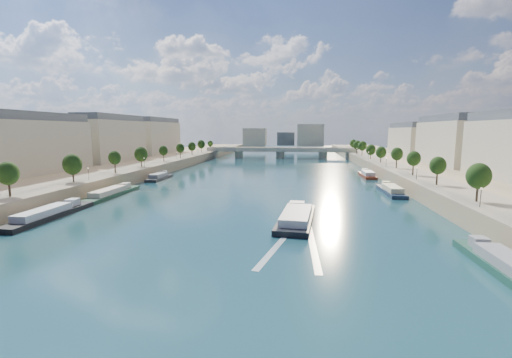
# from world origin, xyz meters

# --- Properties ---
(ground) EXTENTS (700.00, 700.00, 0.00)m
(ground) POSITION_xyz_m (0.00, 100.00, 0.00)
(ground) COLOR #0B2633
(ground) RESTS_ON ground
(quay_left) EXTENTS (44.00, 520.00, 5.00)m
(quay_left) POSITION_xyz_m (-72.00, 100.00, 2.50)
(quay_left) COLOR #9E8460
(quay_left) RESTS_ON ground
(quay_right) EXTENTS (44.00, 520.00, 5.00)m
(quay_right) POSITION_xyz_m (72.00, 100.00, 2.50)
(quay_right) COLOR #9E8460
(quay_right) RESTS_ON ground
(pave_left) EXTENTS (14.00, 520.00, 0.10)m
(pave_left) POSITION_xyz_m (-57.00, 100.00, 5.05)
(pave_left) COLOR gray
(pave_left) RESTS_ON quay_left
(pave_right) EXTENTS (14.00, 520.00, 0.10)m
(pave_right) POSITION_xyz_m (57.00, 100.00, 5.05)
(pave_right) COLOR gray
(pave_right) RESTS_ON quay_right
(trees_left) EXTENTS (4.80, 268.80, 8.26)m
(trees_left) POSITION_xyz_m (-55.00, 102.00, 10.48)
(trees_left) COLOR #382B1E
(trees_left) RESTS_ON ground
(trees_right) EXTENTS (4.80, 268.80, 8.26)m
(trees_right) POSITION_xyz_m (55.00, 110.00, 10.48)
(trees_right) COLOR #382B1E
(trees_right) RESTS_ON ground
(lamps_left) EXTENTS (0.36, 200.36, 4.28)m
(lamps_left) POSITION_xyz_m (-52.50, 90.00, 7.78)
(lamps_left) COLOR black
(lamps_left) RESTS_ON ground
(lamps_right) EXTENTS (0.36, 200.36, 4.28)m
(lamps_right) POSITION_xyz_m (52.50, 105.00, 7.78)
(lamps_right) COLOR black
(lamps_right) RESTS_ON ground
(buildings_left) EXTENTS (16.00, 226.00, 23.20)m
(buildings_left) POSITION_xyz_m (-85.00, 112.00, 16.45)
(buildings_left) COLOR #C1B295
(buildings_left) RESTS_ON ground
(buildings_right) EXTENTS (16.00, 226.00, 23.20)m
(buildings_right) POSITION_xyz_m (85.00, 112.00, 16.45)
(buildings_right) COLOR #C1B295
(buildings_right) RESTS_ON ground
(skyline) EXTENTS (79.00, 42.00, 22.00)m
(skyline) POSITION_xyz_m (3.19, 319.52, 14.66)
(skyline) COLOR #C1B295
(skyline) RESTS_ON ground
(bridge) EXTENTS (112.00, 12.00, 8.15)m
(bridge) POSITION_xyz_m (0.00, 229.69, 5.08)
(bridge) COLOR #C1B79E
(bridge) RESTS_ON ground
(tour_barge) EXTENTS (9.69, 26.45, 3.65)m
(tour_barge) POSITION_xyz_m (14.09, 47.24, 0.94)
(tour_barge) COLOR black
(tour_barge) RESTS_ON ground
(wake) EXTENTS (10.74, 26.03, 0.04)m
(wake) POSITION_xyz_m (14.09, 30.59, 0.02)
(wake) COLOR silver
(wake) RESTS_ON ground
(moored_barges_left) EXTENTS (5.00, 151.44, 3.60)m
(moored_barges_left) POSITION_xyz_m (-45.50, 40.27, 0.84)
(moored_barges_left) COLOR #1B213D
(moored_barges_left) RESTS_ON ground
(moored_barges_right) EXTENTS (5.00, 162.51, 3.60)m
(moored_barges_right) POSITION_xyz_m (45.50, 56.60, 0.84)
(moored_barges_right) COLOR black
(moored_barges_right) RESTS_ON ground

